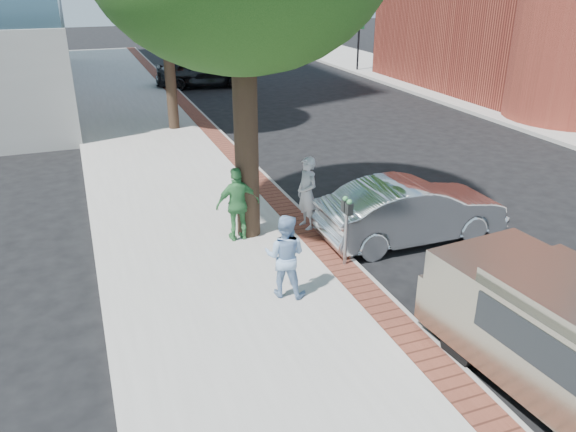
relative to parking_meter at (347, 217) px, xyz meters
name	(u,v)px	position (x,y,z in m)	size (l,w,h in m)	color
ground	(304,272)	(-0.80, 0.23, -1.21)	(120.00, 120.00, 0.00)	black
sidewalk	(166,163)	(-2.30, 8.23, -1.13)	(5.00, 60.00, 0.15)	#9E9991
brick_strip	(232,153)	(-0.10, 8.23, -1.05)	(0.60, 60.00, 0.01)	brown
curb	(243,154)	(0.25, 8.23, -1.13)	(0.10, 60.00, 0.15)	gray
sidewalk_far	(557,120)	(13.70, 8.23, -1.13)	(5.00, 60.00, 0.15)	#9E9991
signal_near	(164,42)	(0.10, 22.23, 1.05)	(0.70, 0.15, 3.80)	black
signal_far	(359,34)	(11.70, 22.23, 1.05)	(0.70, 0.15, 3.80)	black
parking_meter	(347,217)	(0.00, 0.00, 0.00)	(0.12, 0.32, 1.47)	gray
person_gray	(307,193)	(-0.03, 1.96, -0.20)	(0.63, 0.41, 1.71)	#A5A6AA
person_officer	(285,256)	(-1.54, -0.64, -0.26)	(0.77, 0.60, 1.59)	#8AACD5
person_green	(238,204)	(-1.69, 1.93, -0.21)	(0.98, 0.41, 1.68)	#3F8B4A
sedan_silver	(412,211)	(2.07, 0.83, -0.50)	(1.50, 4.31, 1.42)	silver
bg_car	(202,71)	(1.78, 20.79, -0.37)	(1.97, 4.90, 1.67)	black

